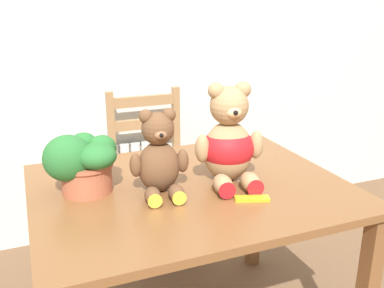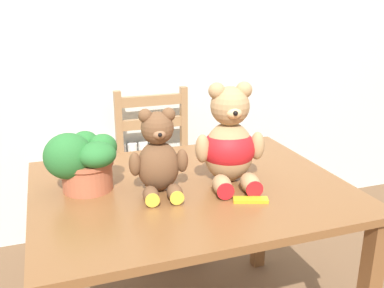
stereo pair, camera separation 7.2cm
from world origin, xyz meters
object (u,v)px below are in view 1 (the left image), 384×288
Objects in this scene: wooden_chair_behind at (152,171)px; teddy_bear_right at (229,143)px; teddy_bear_left at (159,158)px; potted_plant at (81,161)px; chocolate_bar at (252,199)px.

teddy_bear_right is at bearing 94.53° from wooden_chair_behind.
teddy_bear_left is 0.28m from potted_plant.
potted_plant is at bearing -13.97° from teddy_bear_left.
teddy_bear_left reaches higher than wooden_chair_behind.
wooden_chair_behind is 0.96m from teddy_bear_left.
teddy_bear_right is 0.56m from potted_plant.
teddy_bear_right reaches higher than teddy_bear_left.
teddy_bear_left is at bearing -20.66° from potted_plant.
wooden_chair_behind is 3.47× the size of potted_plant.
teddy_bear_left is 0.80× the size of teddy_bear_right.
potted_plant reaches higher than chocolate_bar.
wooden_chair_behind is 1.08m from chocolate_bar.
teddy_bear_left is 1.17× the size of potted_plant.
teddy_bear_right is 3.16× the size of chocolate_bar.
wooden_chair_behind is at bearing 93.63° from chocolate_bar.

